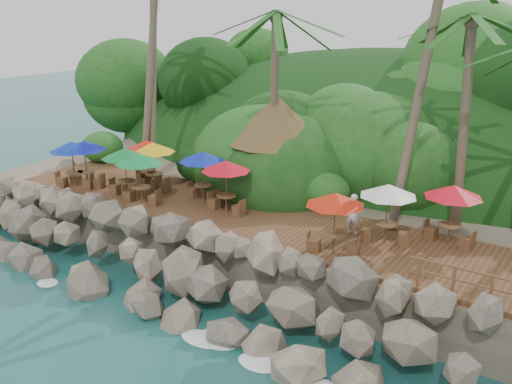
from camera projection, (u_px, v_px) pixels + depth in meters
The scene contains 10 objects.
ground at pixel (162, 327), 20.16m from camera, with size 140.00×140.00×0.00m, color #19514F.
land_base at pixel (353, 185), 32.46m from camera, with size 32.00×25.20×2.10m, color gray.
jungle_hill at pixel (398, 172), 38.71m from camera, with size 44.80×28.00×15.40m, color #143811.
seawall at pixel (197, 276), 21.38m from camera, with size 29.00×4.00×2.30m, color gray, non-canonical shape.
terrace at pixel (256, 219), 24.21m from camera, with size 26.00×5.00×0.20m, color brown.
jungle_foliage at pixel (345, 208), 32.00m from camera, with size 44.00×16.00×12.00m, color #143811, non-canonical shape.
foam_line at pixel (168, 322), 20.39m from camera, with size 25.20×0.80×0.06m.
palapa at pixel (277, 119), 26.49m from camera, with size 4.74×4.74×4.60m.
dining_clusters at pixel (220, 169), 24.10m from camera, with size 23.60×5.34×2.32m.
waiter at pixel (353, 214), 22.10m from camera, with size 0.60×0.40×1.66m, color silver.
Camera 1 is at (12.58, -12.81, 10.88)m, focal length 39.83 mm.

